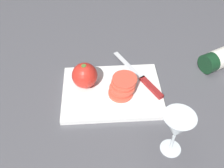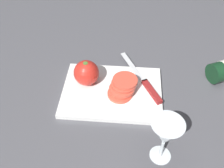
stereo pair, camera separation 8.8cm
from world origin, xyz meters
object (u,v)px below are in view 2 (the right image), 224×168
knife (148,86)px  whole_tomato (86,73)px  tomato_slice_stack_near (122,87)px  wine_glass (165,135)px

knife → whole_tomato: bearing=59.3°
tomato_slice_stack_near → whole_tomato: bearing=163.1°
wine_glass → whole_tomato: 0.36m
wine_glass → knife: (-0.03, 0.25, -0.08)m
tomato_slice_stack_near → wine_glass: bearing=-61.5°
whole_tomato → knife: (0.21, -0.01, -0.04)m
wine_glass → knife: size_ratio=0.58×
wine_glass → whole_tomato: wine_glass is taller
whole_tomato → knife: 0.22m
whole_tomato → tomato_slice_stack_near: size_ratio=0.81×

